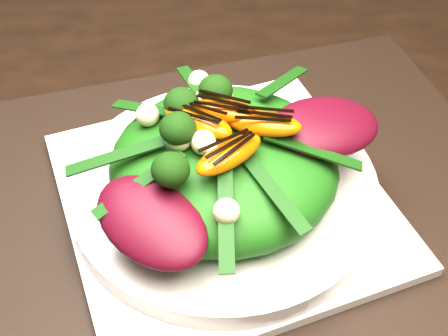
{
  "coord_description": "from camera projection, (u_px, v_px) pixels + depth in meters",
  "views": [
    {
      "loc": [
        0.11,
        -0.33,
        1.15
      ],
      "look_at": [
        0.14,
        0.02,
        0.8
      ],
      "focal_mm": 48.0,
      "sensor_mm": 36.0,
      "label": 1
    }
  ],
  "objects": [
    {
      "name": "dining_table",
      "position": [
        65.0,
        245.0,
        0.53
      ],
      "size": [
        1.6,
        0.9,
        0.75
      ],
      "primitive_type": "cube",
      "color": "black",
      "rests_on": "floor"
    },
    {
      "name": "placemat",
      "position": [
        224.0,
        205.0,
        0.53
      ],
      "size": [
        0.59,
        0.49,
        0.0
      ],
      "primitive_type": "cube",
      "rotation": [
        0.0,
        0.0,
        0.19
      ],
      "color": "black",
      "rests_on": "dining_table"
    },
    {
      "name": "plate_base",
      "position": [
        224.0,
        199.0,
        0.52
      ],
      "size": [
        0.33,
        0.33,
        0.01
      ],
      "primitive_type": "cube",
      "rotation": [
        0.0,
        0.0,
        0.28
      ],
      "color": "silver",
      "rests_on": "placemat"
    },
    {
      "name": "salad_bowl",
      "position": [
        224.0,
        188.0,
        0.51
      ],
      "size": [
        0.31,
        0.31,
        0.02
      ],
      "primitive_type": "cylinder",
      "rotation": [
        0.0,
        0.0,
        0.23
      ],
      "color": "silver",
      "rests_on": "plate_base"
    },
    {
      "name": "lettuce_mound",
      "position": [
        224.0,
        164.0,
        0.49
      ],
      "size": [
        0.21,
        0.21,
        0.06
      ],
      "primitive_type": "ellipsoid",
      "rotation": [
        0.0,
        0.0,
        0.12
      ],
      "color": "#1F5E11",
      "rests_on": "salad_bowl"
    },
    {
      "name": "radicchio_leaf",
      "position": [
        325.0,
        127.0,
        0.49
      ],
      "size": [
        0.11,
        0.08,
        0.02
      ],
      "primitive_type": "ellipsoid",
      "rotation": [
        0.0,
        0.0,
        0.24
      ],
      "color": "#400613",
      "rests_on": "lettuce_mound"
    },
    {
      "name": "orange_segment",
      "position": [
        200.0,
        116.0,
        0.47
      ],
      "size": [
        0.06,
        0.04,
        0.02
      ],
      "primitive_type": "ellipsoid",
      "rotation": [
        0.0,
        0.0,
        0.23
      ],
      "color": "#CD5003",
      "rests_on": "lettuce_mound"
    },
    {
      "name": "broccoli_floret",
      "position": [
        139.0,
        100.0,
        0.49
      ],
      "size": [
        0.05,
        0.05,
        0.04
      ],
      "primitive_type": "sphere",
      "rotation": [
        0.0,
        0.0,
        0.21
      ],
      "color": "black",
      "rests_on": "lettuce_mound"
    },
    {
      "name": "macadamia_nut",
      "position": [
        253.0,
        153.0,
        0.44
      ],
      "size": [
        0.02,
        0.02,
        0.02
      ],
      "primitive_type": "sphere",
      "rotation": [
        0.0,
        0.0,
        0.36
      ],
      "color": "#FFE2B3",
      "rests_on": "lettuce_mound"
    },
    {
      "name": "balsamic_drizzle",
      "position": [
        200.0,
        108.0,
        0.47
      ],
      "size": [
        0.04,
        0.01,
        0.0
      ],
      "primitive_type": "cube",
      "rotation": [
        0.0,
        0.0,
        0.23
      ],
      "color": "black",
      "rests_on": "orange_segment"
    }
  ]
}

